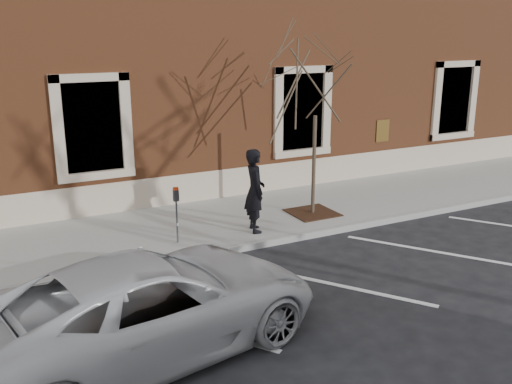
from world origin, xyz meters
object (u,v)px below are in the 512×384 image
man (255,191)px  white_truck (149,305)px  parking_meter (176,205)px  sapling (316,87)px

man → white_truck: (-3.64, -3.66, -0.38)m
parking_meter → white_truck: 4.17m
man → white_truck: 5.17m
man → parking_meter: man is taller
white_truck → parking_meter: bearing=-36.4°
man → white_truck: bearing=147.2°
man → parking_meter: size_ratio=1.55×
man → white_truck: size_ratio=0.36×
sapling → parking_meter: bearing=-174.2°
sapling → white_truck: size_ratio=0.85×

